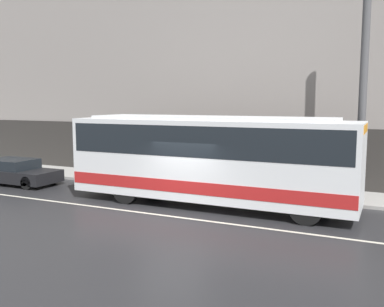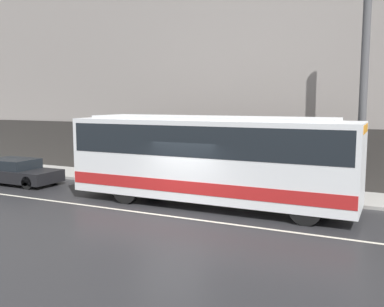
{
  "view_description": "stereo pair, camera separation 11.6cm",
  "coord_description": "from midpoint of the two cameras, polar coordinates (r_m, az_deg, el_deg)",
  "views": [
    {
      "loc": [
        6.69,
        -12.74,
        3.95
      ],
      "look_at": [
        -0.26,
        2.06,
        1.96
      ],
      "focal_mm": 40.0,
      "sensor_mm": 36.0,
      "label": 1
    },
    {
      "loc": [
        6.8,
        -12.69,
        3.95
      ],
      "look_at": [
        -0.26,
        2.06,
        1.96
      ],
      "focal_mm": 40.0,
      "sensor_mm": 36.0,
      "label": 2
    }
  ],
  "objects": [
    {
      "name": "building_facade",
      "position": [
        20.88,
        6.72,
        14.6
      ],
      "size": [
        60.0,
        0.35,
        13.93
      ],
      "color": "gray",
      "rests_on": "ground_plane"
    },
    {
      "name": "sidewalk",
      "position": [
        19.67,
        5.02,
        -4.48
      ],
      "size": [
        60.0,
        2.7,
        0.13
      ],
      "color": "#A09E99",
      "rests_on": "ground_plane"
    },
    {
      "name": "ground_plane",
      "position": [
        14.92,
        -2.3,
        -8.42
      ],
      "size": [
        60.0,
        60.0,
        0.0
      ],
      "primitive_type": "plane",
      "color": "#262628"
    },
    {
      "name": "lane_stripe",
      "position": [
        14.92,
        -2.3,
        -8.4
      ],
      "size": [
        54.0,
        0.14,
        0.01
      ],
      "color": "beige",
      "rests_on": "ground_plane"
    },
    {
      "name": "sedan_dark_behind",
      "position": [
        22.44,
        -22.41,
        -2.26
      ],
      "size": [
        4.62,
        1.81,
        1.19
      ],
      "color": "black",
      "rests_on": "ground_plane"
    },
    {
      "name": "transit_bus",
      "position": [
        16.18,
        2.53,
        -0.3
      ],
      "size": [
        10.91,
        2.56,
        3.4
      ],
      "color": "white",
      "rests_on": "ground_plane"
    },
    {
      "name": "utility_pole_near",
      "position": [
        17.35,
        22.07,
        7.81
      ],
      "size": [
        0.3,
        0.3,
        8.47
      ],
      "color": "#4C4C4F",
      "rests_on": "sidewalk"
    }
  ]
}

